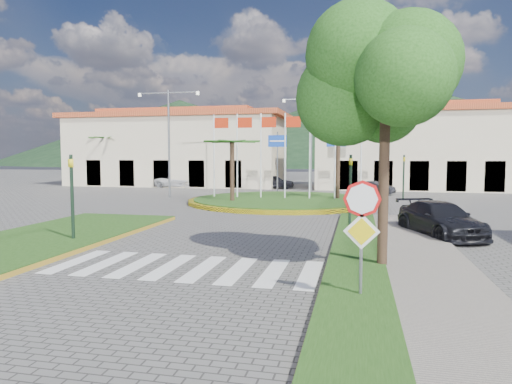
% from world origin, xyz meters
% --- Properties ---
extents(ground, '(160.00, 160.00, 0.00)m').
position_xyz_m(ground, '(0.00, 0.00, 0.00)').
color(ground, '#5B5956').
rests_on(ground, ground).
extents(sidewalk_right, '(4.00, 28.00, 0.15)m').
position_xyz_m(sidewalk_right, '(6.00, 2.00, 0.07)').
color(sidewalk_right, gray).
rests_on(sidewalk_right, ground).
extents(verge_right, '(1.60, 28.00, 0.18)m').
position_xyz_m(verge_right, '(4.80, 2.00, 0.09)').
color(verge_right, '#1E4313').
rests_on(verge_right, ground).
extents(median_left, '(5.00, 14.00, 0.18)m').
position_xyz_m(median_left, '(-6.50, 6.00, 0.09)').
color(median_left, '#1E4313').
rests_on(median_left, ground).
extents(crosswalk, '(8.00, 3.00, 0.01)m').
position_xyz_m(crosswalk, '(0.00, 4.00, 0.01)').
color(crosswalk, silver).
rests_on(crosswalk, ground).
extents(roundabout_island, '(12.70, 12.70, 6.00)m').
position_xyz_m(roundabout_island, '(0.00, 22.00, 0.18)').
color(roundabout_island, yellow).
rests_on(roundabout_island, ground).
extents(stop_sign, '(0.80, 0.11, 2.65)m').
position_xyz_m(stop_sign, '(4.90, 1.96, 1.79)').
color(stop_sign, slate).
rests_on(stop_sign, ground).
extents(deciduous_tree, '(3.60, 3.60, 6.80)m').
position_xyz_m(deciduous_tree, '(5.50, 5.00, 5.18)').
color(deciduous_tree, black).
rests_on(deciduous_tree, ground).
extents(traffic_light_left, '(0.15, 0.18, 3.20)m').
position_xyz_m(traffic_light_left, '(-5.20, 6.50, 1.94)').
color(traffic_light_left, black).
rests_on(traffic_light_left, ground).
extents(traffic_light_right, '(0.15, 0.18, 3.20)m').
position_xyz_m(traffic_light_right, '(4.50, 12.00, 1.94)').
color(traffic_light_right, black).
rests_on(traffic_light_right, ground).
extents(traffic_light_far, '(0.18, 0.15, 3.20)m').
position_xyz_m(traffic_light_far, '(8.00, 26.00, 1.94)').
color(traffic_light_far, black).
rests_on(traffic_light_far, ground).
extents(direction_sign_west, '(1.60, 0.14, 5.20)m').
position_xyz_m(direction_sign_west, '(-2.00, 30.97, 3.53)').
color(direction_sign_west, slate).
rests_on(direction_sign_west, ground).
extents(direction_sign_east, '(1.60, 0.14, 5.20)m').
position_xyz_m(direction_sign_east, '(3.00, 30.97, 3.53)').
color(direction_sign_east, slate).
rests_on(direction_sign_east, ground).
extents(street_lamp_centre, '(4.80, 0.16, 8.00)m').
position_xyz_m(street_lamp_centre, '(1.00, 30.00, 4.50)').
color(street_lamp_centre, slate).
rests_on(street_lamp_centre, ground).
extents(street_lamp_west, '(4.80, 0.16, 8.00)m').
position_xyz_m(street_lamp_west, '(-9.00, 24.00, 4.50)').
color(street_lamp_west, slate).
rests_on(street_lamp_west, ground).
extents(building_left, '(23.32, 9.54, 8.05)m').
position_xyz_m(building_left, '(-14.00, 38.00, 3.90)').
color(building_left, beige).
rests_on(building_left, ground).
extents(building_right, '(19.08, 9.54, 8.05)m').
position_xyz_m(building_right, '(10.00, 38.00, 3.90)').
color(building_right, beige).
rests_on(building_right, ground).
extents(hill_far_west, '(140.00, 140.00, 22.00)m').
position_xyz_m(hill_far_west, '(-55.00, 140.00, 11.00)').
color(hill_far_west, black).
rests_on(hill_far_west, ground).
extents(hill_far_mid, '(180.00, 180.00, 30.00)m').
position_xyz_m(hill_far_mid, '(15.00, 160.00, 15.00)').
color(hill_far_mid, black).
rests_on(hill_far_mid, ground).
extents(hill_near_back, '(110.00, 110.00, 16.00)m').
position_xyz_m(hill_near_back, '(-10.00, 130.00, 8.00)').
color(hill_near_back, black).
rests_on(hill_near_back, ground).
extents(white_van, '(4.59, 2.53, 1.22)m').
position_xyz_m(white_van, '(-12.64, 34.32, 0.61)').
color(white_van, '#B8B8BA').
rests_on(white_van, ground).
extents(car_dark_a, '(3.97, 1.87, 1.31)m').
position_xyz_m(car_dark_a, '(-3.00, 34.84, 0.66)').
color(car_dark_a, black).
rests_on(car_dark_a, ground).
extents(car_dark_b, '(3.43, 2.25, 1.07)m').
position_xyz_m(car_dark_b, '(6.16, 30.27, 0.53)').
color(car_dark_b, black).
rests_on(car_dark_b, ground).
extents(car_side_right, '(3.40, 4.99, 1.34)m').
position_xyz_m(car_side_right, '(8.00, 10.92, 0.67)').
color(car_side_right, black).
rests_on(car_side_right, ground).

